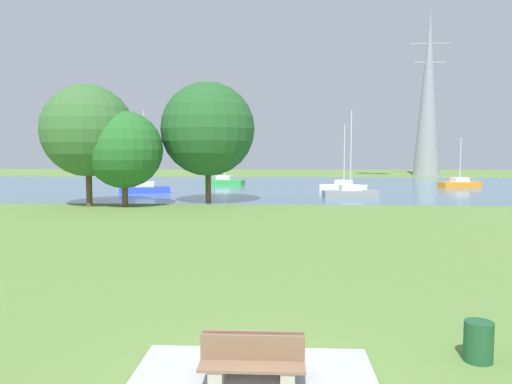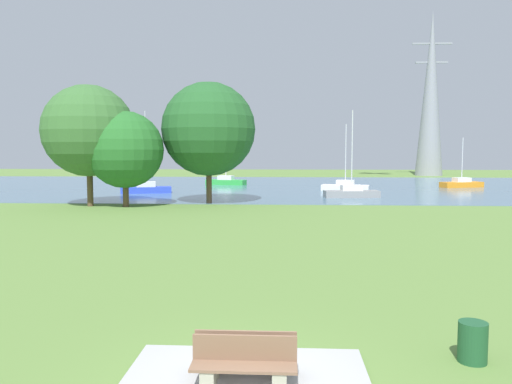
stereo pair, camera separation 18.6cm
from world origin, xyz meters
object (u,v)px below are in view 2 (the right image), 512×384
Objects in this scene: sailboat_white at (345,186)px; tree_mid_shore at (125,150)px; bench_facing_water at (246,356)px; sailboat_orange at (462,183)px; sailboat_green at (226,181)px; tree_east_far at (89,131)px; litter_bin at (473,342)px; tree_east_near at (209,129)px; sailboat_blue at (146,188)px; bench_facing_inland at (244,369)px; electricity_pylon at (431,94)px; sailboat_gray at (351,192)px.

sailboat_white is 0.97× the size of tree_mid_shore.
bench_facing_water is 53.20m from sailboat_orange.
sailboat_green reaches higher than bench_facing_water.
sailboat_green is 25.58m from tree_east_far.
litter_bin is 31.44m from tree_east_near.
bench_facing_water is 41.61m from sailboat_blue.
tree_mid_shore is (-31.59, -21.31, 3.76)m from sailboat_orange.
electricity_pylon reaches higher than bench_facing_inland.
sailboat_orange reaches higher than bench_facing_inland.
sailboat_white is at bearing -32.48° from sailboat_green.
tree_east_near is at bearing 16.52° from tree_east_far.
bench_facing_water is at bearing -80.26° from tree_east_near.
tree_east_far is at bearing -143.26° from sailboat_white.
litter_bin is 51.98m from sailboat_green.
sailboat_blue is at bearing -135.37° from electricity_pylon.
sailboat_gray is at bearing 79.64° from bench_facing_water.
bench_facing_inland is at bearing -98.95° from sailboat_white.
sailboat_green is (-10.76, 50.85, 0.06)m from litter_bin.
sailboat_blue is (-17.14, 38.53, 0.08)m from litter_bin.
tree_mid_shore is at bearing 119.98° from litter_bin.
bench_facing_inland is 0.24× the size of sailboat_gray.
sailboat_gray is at bearing 86.37° from litter_bin.
sailboat_gray is 19.10m from sailboat_orange.
tree_mid_shore is at bearing -154.48° from tree_east_near.
sailboat_gray is at bearing 25.06° from tree_east_near.
tree_east_near is at bearing 108.08° from litter_bin.
sailboat_green is at bearing 72.82° from tree_east_far.
bench_facing_water is 31.62m from tree_east_far.
sailboat_orange is 32.23m from tree_east_near.
bench_facing_water is at bearing -82.99° from sailboat_green.
tree_east_near is (5.78, 2.76, 1.60)m from tree_mid_shore.
sailboat_gray is at bearing 25.21° from tree_mid_shore.
sailboat_blue is 0.89× the size of tree_east_far.
sailboat_blue is at bearing 107.87° from bench_facing_water.
bench_facing_inland is at bearing -159.76° from litter_bin.
litter_bin is 42.17m from sailboat_blue.
electricity_pylon is (17.98, 40.40, 12.97)m from sailboat_gray.
tree_east_near is (8.55, 2.53, 0.21)m from tree_east_far.
sailboat_blue is (-12.77, 39.60, 0.01)m from bench_facing_water.
bench_facing_water is 0.24× the size of sailboat_gray.
litter_bin is 0.03× the size of electricity_pylon.
sailboat_orange reaches higher than litter_bin.
tree_east_far reaches higher than tree_mid_shore.
tree_mid_shore is at bearing 111.28° from bench_facing_inland.
bench_facing_inland is 0.19× the size of tree_east_near.
tree_mid_shore is 6.60m from tree_east_near.
sailboat_gray is (19.36, -3.55, -0.00)m from sailboat_blue.
bench_facing_water reaches higher than litter_bin.
bench_facing_water is at bearing -72.13° from sailboat_blue.
sailboat_orange is (20.57, 49.07, -0.02)m from bench_facing_water.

